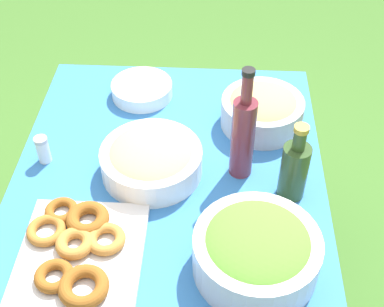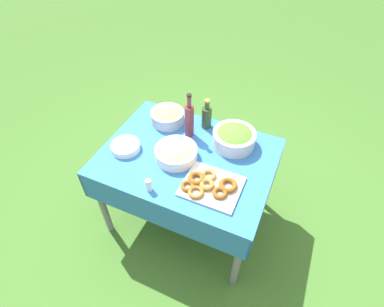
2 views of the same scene
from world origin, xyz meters
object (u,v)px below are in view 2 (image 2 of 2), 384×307
(plate_stack, at_px, (126,147))
(bread_bowl, at_px, (167,116))
(olive_oil_bottle, at_px, (206,116))
(salad_bowl, at_px, (234,137))
(donut_platter, at_px, (210,185))
(wine_bottle, at_px, (189,120))
(pasta_bowl, at_px, (176,152))

(plate_stack, height_order, bread_bowl, bread_bowl)
(olive_oil_bottle, height_order, bread_bowl, olive_oil_bottle)
(salad_bowl, bearing_deg, donut_platter, -91.27)
(salad_bowl, relative_size, wine_bottle, 0.86)
(bread_bowl, bearing_deg, olive_oil_bottle, 13.32)
(pasta_bowl, xyz_separation_m, bread_bowl, (-0.23, 0.32, 0.01))
(pasta_bowl, distance_m, bread_bowl, 0.40)
(salad_bowl, distance_m, bread_bowl, 0.55)
(olive_oil_bottle, bearing_deg, pasta_bowl, -98.77)
(plate_stack, distance_m, wine_bottle, 0.49)
(olive_oil_bottle, bearing_deg, plate_stack, -132.21)
(salad_bowl, relative_size, donut_platter, 0.82)
(donut_platter, xyz_separation_m, plate_stack, (-0.67, 0.08, 0.00))
(donut_platter, bearing_deg, plate_stack, 173.44)
(bread_bowl, bearing_deg, donut_platter, -41.21)
(salad_bowl, distance_m, pasta_bowl, 0.43)
(olive_oil_bottle, bearing_deg, wine_bottle, -118.92)
(salad_bowl, xyz_separation_m, bread_bowl, (-0.55, 0.04, -0.01))
(wine_bottle, xyz_separation_m, bread_bowl, (-0.22, 0.07, -0.08))
(wine_bottle, bearing_deg, salad_bowl, 5.35)
(pasta_bowl, relative_size, plate_stack, 1.42)
(pasta_bowl, bearing_deg, bread_bowl, 125.78)
(pasta_bowl, height_order, plate_stack, pasta_bowl)
(salad_bowl, height_order, donut_platter, salad_bowl)
(olive_oil_bottle, relative_size, wine_bottle, 0.69)
(donut_platter, bearing_deg, bread_bowl, 138.79)
(salad_bowl, distance_m, olive_oil_bottle, 0.28)
(donut_platter, xyz_separation_m, wine_bottle, (-0.32, 0.40, 0.12))
(salad_bowl, height_order, bread_bowl, salad_bowl)
(donut_platter, relative_size, olive_oil_bottle, 1.53)
(donut_platter, height_order, plate_stack, donut_platter)
(salad_bowl, height_order, olive_oil_bottle, olive_oil_bottle)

